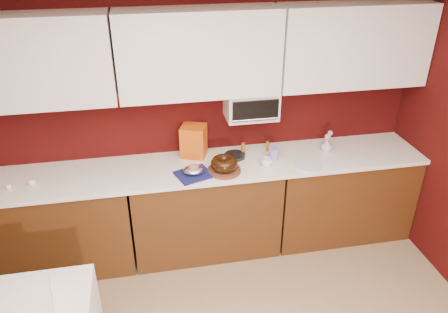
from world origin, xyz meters
TOP-DOWN VIEW (x-y plane):
  - ceiling at (0.00, 0.00)m, footprint 4.00×4.50m
  - wall_back at (0.00, 2.25)m, footprint 4.00×0.02m
  - base_cabinet_left at (-1.33, 1.94)m, footprint 1.31×0.58m
  - base_cabinet_center at (0.00, 1.94)m, footprint 1.31×0.58m
  - base_cabinet_right at (1.33, 1.94)m, footprint 1.31×0.58m
  - countertop at (0.00, 1.94)m, footprint 4.00×0.62m
  - upper_cabinet_left at (-1.33, 2.08)m, footprint 1.31×0.33m
  - upper_cabinet_center at (0.00, 2.08)m, footprint 1.31×0.33m
  - upper_cabinet_right at (1.33, 2.08)m, footprint 1.31×0.33m
  - toaster_oven at (0.45, 2.10)m, footprint 0.45×0.30m
  - toaster_oven_door at (0.45, 1.94)m, footprint 0.40×0.02m
  - toaster_oven_handle at (0.45, 1.93)m, footprint 0.42×0.02m
  - cake_base at (0.15, 1.79)m, footprint 0.31×0.31m
  - bundt_cake at (0.15, 1.79)m, footprint 0.31×0.31m
  - navy_towel at (-0.11, 1.78)m, footprint 0.34×0.31m
  - foil_ham_nest at (-0.11, 1.78)m, footprint 0.20×0.18m
  - roasted_ham at (-0.11, 1.78)m, footprint 0.11×0.10m
  - pandoro_box at (-0.06, 2.14)m, footprint 0.27×0.26m
  - dark_pan at (0.29, 2.03)m, footprint 0.24×0.24m
  - coffee_mug at (0.53, 1.81)m, footprint 0.12×0.12m
  - blue_jar at (0.63, 1.93)m, footprint 0.10×0.10m
  - flower_vase at (1.16, 1.99)m, footprint 0.09×0.09m
  - flower_pink at (1.16, 1.99)m, footprint 0.05×0.05m
  - flower_blue at (1.19, 2.01)m, footprint 0.05×0.05m
  - china_plate at (0.89, 1.75)m, footprint 0.29×0.29m
  - amber_bottle at (0.38, 2.08)m, footprint 0.04×0.04m
  - egg_left at (-1.59, 1.85)m, footprint 0.06×0.05m
  - egg_right at (-1.42, 1.88)m, footprint 0.07×0.06m
  - newspaper_stack at (-1.28, 0.68)m, footprint 0.39×0.35m
  - amber_bottle_tall at (0.62, 2.09)m, footprint 0.03×0.03m

SIDE VIEW (x-z plane):
  - base_cabinet_left at x=-1.33m, z-range 0.00..0.86m
  - base_cabinet_center at x=0.00m, z-range 0.00..0.86m
  - base_cabinet_right at x=1.33m, z-range 0.00..0.86m
  - newspaper_stack at x=-1.28m, z-range 0.75..0.87m
  - countertop at x=0.00m, z-range 0.86..0.90m
  - china_plate at x=0.89m, z-range 0.90..0.91m
  - navy_towel at x=-0.11m, z-range 0.90..0.92m
  - cake_base at x=0.15m, z-range 0.90..0.93m
  - dark_pan at x=0.29m, z-range 0.90..0.93m
  - egg_left at x=-1.59m, z-range 0.90..0.94m
  - egg_right at x=-1.42m, z-range 0.90..0.95m
  - coffee_mug at x=0.53m, z-range 0.90..0.99m
  - amber_bottle_tall at x=0.62m, z-range 0.90..1.00m
  - blue_jar at x=0.63m, z-range 0.90..1.00m
  - foil_ham_nest at x=-0.11m, z-range 0.92..0.99m
  - amber_bottle at x=0.38m, z-range 0.90..1.01m
  - flower_vase at x=1.16m, z-range 0.90..1.03m
  - roasted_ham at x=-0.11m, z-range 0.95..1.01m
  - bundt_cake at x=0.15m, z-range 0.93..1.03m
  - pandoro_box at x=-0.06m, z-range 0.90..1.19m
  - flower_pink at x=1.16m, z-range 1.02..1.07m
  - flower_blue at x=1.19m, z-range 1.05..1.09m
  - wall_back at x=0.00m, z-range 0.00..2.50m
  - toaster_oven_handle at x=0.45m, z-range 1.29..1.31m
  - toaster_oven at x=0.45m, z-range 1.25..1.50m
  - toaster_oven_door at x=0.45m, z-range 1.28..1.47m
  - upper_cabinet_left at x=-1.33m, z-range 1.50..2.20m
  - upper_cabinet_center at x=0.00m, z-range 1.50..2.20m
  - upper_cabinet_right at x=1.33m, z-range 1.50..2.20m
  - ceiling at x=0.00m, z-range 2.49..2.51m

